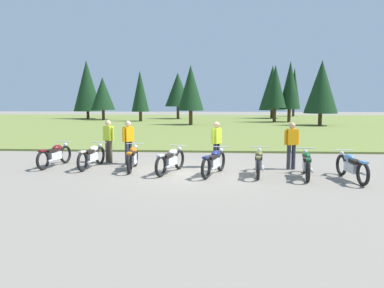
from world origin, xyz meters
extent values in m
plane|color=gray|center=(0.00, 0.00, 0.00)|extent=(140.00, 140.00, 0.00)
cube|color=olive|center=(0.00, 26.63, 0.05)|extent=(80.00, 44.00, 0.10)
cylinder|color=#47331E|center=(7.46, 27.68, 0.84)|extent=(0.36, 0.36, 1.68)
cone|color=#143319|center=(7.46, 27.68, 4.00)|extent=(2.50, 2.50, 4.64)
cylinder|color=#47331E|center=(8.62, 36.74, 0.61)|extent=(0.36, 0.36, 1.22)
cone|color=#143319|center=(8.62, 36.74, 4.20)|extent=(3.50, 3.50, 5.96)
cylinder|color=#47331E|center=(-7.76, 28.89, 0.61)|extent=(0.36, 0.36, 1.21)
cone|color=#143319|center=(-7.76, 28.89, 3.57)|extent=(2.05, 2.05, 4.72)
cylinder|color=#47331E|center=(-3.98, 34.81, 0.87)|extent=(0.36, 0.36, 1.74)
cone|color=#143319|center=(-3.98, 34.81, 3.94)|extent=(3.40, 3.40, 4.41)
cylinder|color=#47331E|center=(-1.51, 22.95, 0.75)|extent=(0.36, 0.36, 1.51)
cone|color=#143319|center=(-1.51, 22.95, 3.71)|extent=(2.57, 2.57, 4.41)
cylinder|color=#47331E|center=(-15.88, 34.00, 0.55)|extent=(0.36, 0.36, 1.11)
cone|color=#143319|center=(-15.88, 34.00, 4.41)|extent=(3.59, 3.59, 6.61)
cylinder|color=#47331E|center=(9.20, 28.38, 0.77)|extent=(0.36, 0.36, 1.54)
cone|color=#143319|center=(9.20, 28.38, 4.18)|extent=(2.27, 2.27, 5.29)
cylinder|color=#47331E|center=(10.92, 22.62, 0.63)|extent=(0.36, 0.36, 1.27)
cone|color=#143319|center=(10.92, 22.62, 3.77)|extent=(3.13, 3.13, 4.99)
cylinder|color=#47331E|center=(-13.02, 31.56, 0.68)|extent=(0.36, 0.36, 1.35)
cone|color=#143319|center=(-13.02, 31.56, 3.37)|extent=(2.97, 2.97, 4.03)
cylinder|color=#47331E|center=(13.06, 43.70, 0.62)|extent=(0.36, 0.36, 1.23)
cone|color=#143319|center=(13.06, 43.70, 4.38)|extent=(2.03, 2.03, 6.30)
torus|color=black|center=(-4.99, 1.46, 0.35)|extent=(0.21, 0.71, 0.70)
torus|color=black|center=(-5.21, 0.08, 0.35)|extent=(0.21, 0.71, 0.70)
cube|color=silver|center=(-5.10, 0.77, 0.40)|extent=(0.30, 0.66, 0.28)
ellipsoid|color=maroon|center=(-5.07, 0.95, 0.68)|extent=(0.33, 0.52, 0.22)
cube|color=black|center=(-5.14, 0.56, 0.62)|extent=(0.29, 0.51, 0.10)
cube|color=maroon|center=(-5.21, 0.08, 0.69)|extent=(0.19, 0.34, 0.06)
cylinder|color=silver|center=(-5.00, 1.36, 0.86)|extent=(0.62, 0.13, 0.03)
sphere|color=silver|center=(-4.99, 1.48, 0.73)|extent=(0.14, 0.14, 0.14)
cylinder|color=silver|center=(-5.01, 0.45, 0.30)|extent=(0.16, 0.55, 0.07)
torus|color=black|center=(-3.56, 1.30, 0.35)|extent=(0.18, 0.71, 0.70)
torus|color=black|center=(-3.73, -0.09, 0.35)|extent=(0.18, 0.71, 0.70)
cube|color=silver|center=(-3.65, 0.61, 0.40)|extent=(0.28, 0.66, 0.28)
ellipsoid|color=beige|center=(-3.62, 0.78, 0.68)|extent=(0.32, 0.51, 0.22)
cube|color=black|center=(-3.67, 0.39, 0.62)|extent=(0.28, 0.50, 0.10)
cube|color=beige|center=(-3.73, -0.09, 0.69)|extent=(0.18, 0.33, 0.06)
cylinder|color=silver|center=(-3.57, 1.20, 0.86)|extent=(0.62, 0.11, 0.03)
sphere|color=silver|center=(-3.56, 1.32, 0.73)|extent=(0.14, 0.14, 0.14)
cylinder|color=silver|center=(-3.54, 0.29, 0.30)|extent=(0.14, 0.55, 0.07)
torus|color=black|center=(-2.13, 1.03, 0.35)|extent=(0.15, 0.71, 0.70)
torus|color=black|center=(-2.02, -0.37, 0.35)|extent=(0.15, 0.71, 0.70)
cube|color=silver|center=(-2.08, 0.33, 0.40)|extent=(0.25, 0.65, 0.28)
ellipsoid|color=orange|center=(-2.09, 0.51, 0.68)|extent=(0.30, 0.50, 0.22)
cube|color=black|center=(-2.06, 0.11, 0.62)|extent=(0.26, 0.50, 0.10)
cube|color=orange|center=(-2.02, -0.37, 0.69)|extent=(0.16, 0.33, 0.06)
cylinder|color=silver|center=(-2.12, 0.93, 0.86)|extent=(0.62, 0.08, 0.03)
sphere|color=silver|center=(-2.13, 1.05, 0.73)|extent=(0.14, 0.14, 0.14)
cylinder|color=silver|center=(-1.92, 0.04, 0.30)|extent=(0.11, 0.55, 0.07)
torus|color=black|center=(-0.45, 0.54, 0.35)|extent=(0.33, 0.69, 0.70)
torus|color=black|center=(-0.91, -0.78, 0.35)|extent=(0.33, 0.69, 0.70)
cube|color=silver|center=(-0.68, -0.12, 0.40)|extent=(0.40, 0.67, 0.28)
ellipsoid|color=#B7B7BC|center=(-0.62, 0.05, 0.68)|extent=(0.41, 0.54, 0.22)
cube|color=black|center=(-0.75, -0.33, 0.62)|extent=(0.37, 0.53, 0.10)
cube|color=#B7B7BC|center=(-0.91, -0.78, 0.69)|extent=(0.24, 0.35, 0.06)
cylinder|color=silver|center=(-0.48, 0.44, 0.86)|extent=(0.60, 0.24, 0.03)
sphere|color=silver|center=(-0.44, 0.56, 0.73)|extent=(0.14, 0.14, 0.14)
cylinder|color=silver|center=(-0.65, -0.45, 0.30)|extent=(0.25, 0.54, 0.07)
torus|color=black|center=(1.02, 0.28, 0.35)|extent=(0.34, 0.69, 0.70)
torus|color=black|center=(0.53, -1.03, 0.35)|extent=(0.34, 0.69, 0.70)
cube|color=silver|center=(0.78, -0.37, 0.40)|extent=(0.41, 0.67, 0.28)
ellipsoid|color=navy|center=(0.84, -0.21, 0.68)|extent=(0.41, 0.54, 0.22)
cube|color=black|center=(0.70, -0.58, 0.62)|extent=(0.37, 0.53, 0.10)
cube|color=navy|center=(0.53, -1.03, 0.69)|extent=(0.24, 0.35, 0.06)
cylinder|color=silver|center=(0.99, 0.19, 0.86)|extent=(0.59, 0.24, 0.03)
sphere|color=silver|center=(1.03, 0.30, 0.73)|extent=(0.14, 0.14, 0.14)
cylinder|color=silver|center=(0.80, -0.70, 0.30)|extent=(0.26, 0.54, 0.07)
torus|color=black|center=(2.34, 0.37, 0.35)|extent=(0.20, 0.71, 0.70)
torus|color=black|center=(2.14, -1.02, 0.35)|extent=(0.20, 0.71, 0.70)
cube|color=silver|center=(2.24, -0.32, 0.40)|extent=(0.29, 0.66, 0.28)
ellipsoid|color=brown|center=(2.27, -0.15, 0.68)|extent=(0.33, 0.51, 0.22)
cube|color=black|center=(2.21, -0.54, 0.62)|extent=(0.29, 0.51, 0.10)
cube|color=brown|center=(2.14, -1.02, 0.69)|extent=(0.18, 0.34, 0.06)
cylinder|color=silver|center=(2.33, 0.27, 0.86)|extent=(0.62, 0.12, 0.03)
sphere|color=silver|center=(2.34, 0.39, 0.73)|extent=(0.14, 0.14, 0.14)
cylinder|color=silver|center=(2.34, -0.64, 0.30)|extent=(0.15, 0.55, 0.07)
torus|color=black|center=(3.83, 0.09, 0.35)|extent=(0.23, 0.71, 0.70)
torus|color=black|center=(3.57, -1.28, 0.35)|extent=(0.23, 0.71, 0.70)
cube|color=silver|center=(3.70, -0.59, 0.40)|extent=(0.31, 0.67, 0.28)
ellipsoid|color=#144C23|center=(3.73, -0.42, 0.68)|extent=(0.34, 0.52, 0.22)
cube|color=black|center=(3.66, -0.81, 0.62)|extent=(0.30, 0.51, 0.10)
cube|color=#144C23|center=(3.57, -1.28, 0.69)|extent=(0.20, 0.34, 0.06)
cylinder|color=silver|center=(3.81, 0.00, 0.86)|extent=(0.62, 0.15, 0.03)
sphere|color=silver|center=(3.83, 0.11, 0.73)|extent=(0.14, 0.14, 0.14)
cylinder|color=silver|center=(3.78, -0.91, 0.30)|extent=(0.17, 0.55, 0.07)
torus|color=black|center=(4.91, -0.22, 0.35)|extent=(0.15, 0.71, 0.70)
torus|color=black|center=(5.02, -1.62, 0.35)|extent=(0.15, 0.71, 0.70)
cube|color=silver|center=(4.96, -0.92, 0.40)|extent=(0.25, 0.65, 0.28)
ellipsoid|color=#598CC6|center=(4.95, -0.74, 0.68)|extent=(0.30, 0.50, 0.22)
cube|color=black|center=(4.98, -1.14, 0.62)|extent=(0.26, 0.50, 0.10)
cube|color=#598CC6|center=(5.02, -1.62, 0.69)|extent=(0.16, 0.33, 0.06)
cylinder|color=silver|center=(4.92, -0.32, 0.86)|extent=(0.62, 0.08, 0.03)
sphere|color=silver|center=(4.91, -0.20, 0.73)|extent=(0.14, 0.14, 0.14)
cylinder|color=silver|center=(5.13, -1.21, 0.30)|extent=(0.11, 0.55, 0.07)
cylinder|color=#2D2D38|center=(3.60, 0.77, 0.44)|extent=(0.14, 0.14, 0.88)
cylinder|color=#2D2D38|center=(3.42, 0.73, 0.44)|extent=(0.14, 0.14, 0.88)
cube|color=orange|center=(3.51, 0.75, 1.16)|extent=(0.40, 0.30, 0.56)
sphere|color=tan|center=(3.51, 0.75, 1.56)|extent=(0.22, 0.22, 0.22)
cylinder|color=orange|center=(3.73, 0.81, 1.14)|extent=(0.09, 0.09, 0.52)
cylinder|color=orange|center=(3.28, 0.70, 1.14)|extent=(0.09, 0.09, 0.52)
cylinder|color=black|center=(0.92, 1.07, 0.44)|extent=(0.14, 0.14, 0.88)
cylinder|color=black|center=(0.82, 0.91, 0.44)|extent=(0.14, 0.14, 0.88)
cube|color=#C6E52D|center=(0.87, 0.99, 1.16)|extent=(0.38, 0.42, 0.56)
sphere|color=tan|center=(0.87, 0.99, 1.56)|extent=(0.22, 0.22, 0.22)
cylinder|color=#C6E52D|center=(0.99, 1.18, 1.14)|extent=(0.09, 0.09, 0.52)
cylinder|color=#C6E52D|center=(0.75, 0.80, 1.14)|extent=(0.09, 0.09, 0.52)
cylinder|color=#4C4233|center=(-3.28, 1.71, 0.44)|extent=(0.14, 0.14, 0.88)
cylinder|color=#4C4233|center=(-3.43, 1.79, 0.44)|extent=(0.14, 0.14, 0.88)
cube|color=#C6E52D|center=(-3.35, 1.75, 1.16)|extent=(0.42, 0.36, 0.56)
sphere|color=beige|center=(-3.35, 1.75, 1.56)|extent=(0.22, 0.22, 0.22)
cylinder|color=#C6E52D|center=(-3.15, 1.64, 1.14)|extent=(0.09, 0.09, 0.52)
cylinder|color=#C6E52D|center=(-3.56, 1.86, 1.14)|extent=(0.09, 0.09, 0.52)
cylinder|color=#2D2D38|center=(-2.43, 1.50, 0.44)|extent=(0.14, 0.14, 0.88)
cylinder|color=#2D2D38|center=(-2.54, 1.35, 0.44)|extent=(0.14, 0.14, 0.88)
cube|color=orange|center=(-2.49, 1.43, 1.16)|extent=(0.39, 0.42, 0.56)
sphere|color=beige|center=(-2.49, 1.43, 1.56)|extent=(0.22, 0.22, 0.22)
cylinder|color=orange|center=(-2.35, 1.61, 1.14)|extent=(0.09, 0.09, 0.52)
cylinder|color=orange|center=(-2.62, 1.24, 1.14)|extent=(0.09, 0.09, 0.52)
camera|label=1|loc=(0.76, -11.73, 2.40)|focal=32.90mm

